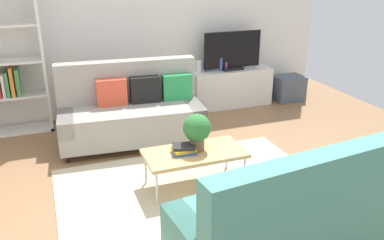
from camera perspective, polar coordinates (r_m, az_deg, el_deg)
The scene contains 18 objects.
ground_plane at distance 4.62m, azimuth 1.34°, elevation -9.58°, with size 7.68×7.68×0.00m, color #936B47.
wall_far at distance 6.71m, azimuth -7.61°, elevation 13.27°, with size 6.40×0.12×2.90m, color white.
area_rug at distance 4.52m, azimuth 0.65°, elevation -10.29°, with size 2.90×2.20×0.01m, color beige.
couch_beige at distance 5.65m, azimuth -8.38°, elevation 1.23°, with size 1.96×0.99×1.10m.
couch_green at distance 3.51m, azimuth 13.42°, elevation -12.74°, with size 1.98×1.05×1.10m.
coffee_table at distance 4.51m, azimuth 0.35°, elevation -4.73°, with size 1.10×0.56×0.42m.
tv_console at distance 7.13m, azimuth 5.36°, elevation 4.52°, with size 1.40×0.44×0.64m, color silver.
tv at distance 6.95m, azimuth 5.61°, elevation 9.46°, with size 1.00×0.20×0.64m.
bookshelf at distance 6.34m, azimuth -24.95°, elevation 6.54°, with size 1.10×0.36×2.10m.
storage_trunk at distance 7.60m, azimuth 13.20°, elevation 4.33°, with size 0.52×0.40×0.44m, color #4C5666.
potted_plant at distance 4.45m, azimuth 0.68°, elevation -1.35°, with size 0.31×0.31×0.41m.
table_book_0 at distance 4.46m, azimuth -1.15°, elevation -4.44°, with size 0.24×0.18×0.03m, color #3359B2.
table_book_1 at distance 4.45m, azimuth -1.16°, elevation -4.07°, with size 0.24×0.18×0.03m, color gold.
table_book_2 at distance 4.43m, azimuth -1.16°, elevation -3.68°, with size 0.24×0.18×0.03m, color #262626.
vase_0 at distance 6.84m, azimuth 0.86°, elevation 7.48°, with size 0.12×0.12×0.19m, color silver.
vase_1 at distance 6.91m, azimuth 2.25°, elevation 7.35°, with size 0.13×0.13×0.12m, color #4C72B2.
bottle_0 at distance 6.89m, azimuth 4.03°, elevation 7.69°, with size 0.05×0.05×0.22m, color #3359B2.
bottle_1 at distance 6.94m, azimuth 4.75°, elevation 7.43°, with size 0.04×0.04×0.14m, color purple.
Camera 1 is at (-1.47, -3.68, 2.38)m, focal length 38.46 mm.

